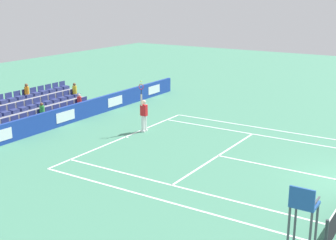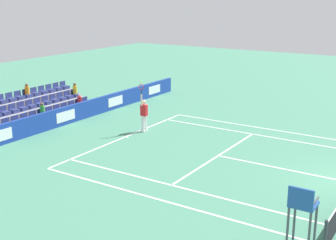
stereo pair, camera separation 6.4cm
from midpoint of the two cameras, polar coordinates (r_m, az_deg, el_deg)
The scene contains 12 objects.
line_baseline at distance 24.64m, azimuth -5.36°, elevation -2.08°, with size 10.97×0.10×0.01m, color white.
line_service at distance 21.87m, azimuth 6.14°, elevation -4.38°, with size 8.23×0.10×0.01m, color white.
line_centre_service at distance 20.75m, azimuth 14.11°, elevation -5.87°, with size 0.10×6.40×0.01m, color white.
line_singles_sideline_left at distance 18.29m, azimuth 1.61°, elevation -8.33°, with size 0.10×11.89×0.01m, color white.
line_singles_sideline_right at distance 25.29m, azimuth 11.24°, elevation -1.85°, with size 0.10×11.89×0.01m, color white.
line_doubles_sideline_left at distance 17.23m, azimuth -0.76°, elevation -9.88°, with size 0.10×11.89×0.01m, color white.
line_doubles_sideline_right at distance 26.52m, azimuth 12.32°, elevation -1.11°, with size 0.10×11.89×0.01m, color white.
line_centre_mark at distance 24.58m, azimuth -5.17°, elevation -2.11°, with size 0.10×0.20×0.01m, color white.
sponsor_barrier at distance 27.34m, azimuth -12.73°, elevation 0.49°, with size 22.73×0.22×1.05m.
tennis_player at distance 25.29m, azimuth -3.06°, elevation 0.75°, with size 0.53×0.36×2.85m.
umpire_chair at distance 13.48m, azimuth 16.17°, elevation -10.89°, with size 0.70×0.70×2.34m.
stadium_stand at distance 28.98m, azimuth -15.97°, elevation 1.15°, with size 6.82×2.85×2.15m.
Camera 1 is at (18.54, 2.59, 7.34)m, focal length 49.47 mm.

